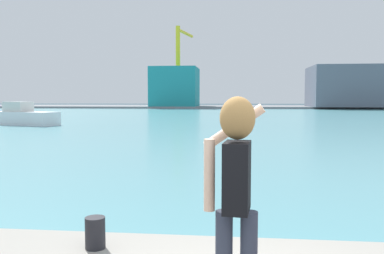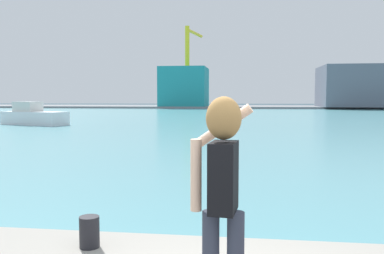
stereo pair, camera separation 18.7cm
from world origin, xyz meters
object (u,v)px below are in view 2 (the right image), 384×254
Objects in this scene: person_photographer at (222,181)px; warehouse_left at (184,87)px; harbor_bollard at (89,232)px; port_crane at (189,59)px; boat_moored at (33,116)px; warehouse_right at (359,86)px.

warehouse_left is (-13.55, 87.68, 3.14)m from person_photographer.
warehouse_left is (-11.95, 86.49, 4.03)m from harbor_bollard.
warehouse_left is at bearing -107.38° from port_crane.
boat_moored is (-16.18, 27.99, -0.02)m from harbor_bollard.
harbor_bollard is at bearing -82.81° from port_crane.
warehouse_right is at bearing 72.66° from boat_moored.
warehouse_right is (41.60, 56.63, 3.97)m from boat_moored.
boat_moored is (-17.77, 29.18, -0.90)m from person_photographer.
harbor_bollard is 0.03× the size of warehouse_left.
boat_moored is at bearing -126.30° from warehouse_right.
person_photographer is at bearing -39.70° from boat_moored.
harbor_bollard is 90.18m from port_crane.
warehouse_right reaches higher than harbor_bollard.
harbor_bollard is 0.06× the size of boat_moored.
harbor_bollard is at bearing -82.13° from warehouse_left.
person_photographer is at bearing -36.72° from harbor_bollard.
port_crane is at bearing 97.19° from harbor_bollard.
person_photographer is at bearing -105.52° from warehouse_right.
person_photographer reaches higher than boat_moored.
harbor_bollard is at bearing -106.72° from warehouse_right.
boat_moored is 0.59× the size of warehouse_left.
person_photographer reaches higher than harbor_bollard.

